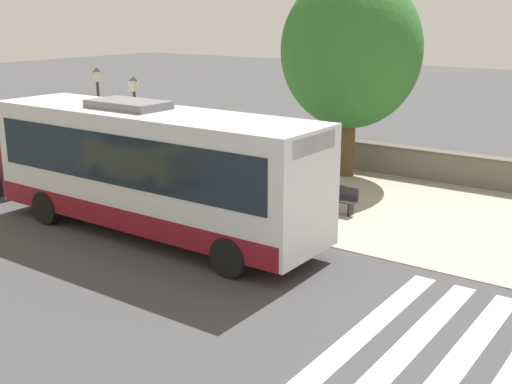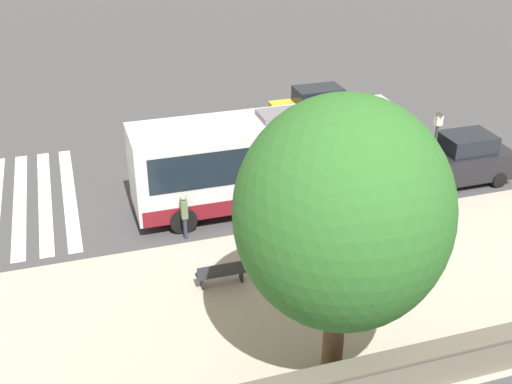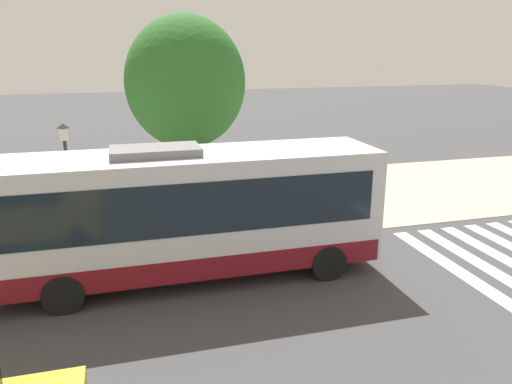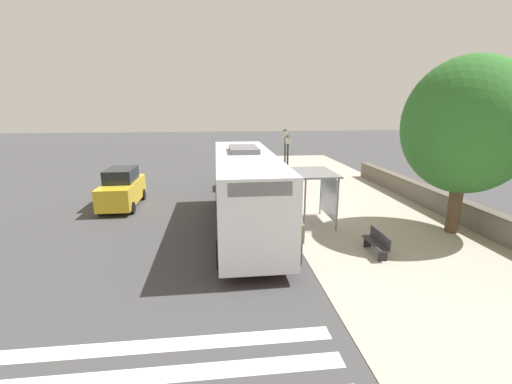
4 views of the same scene
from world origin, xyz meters
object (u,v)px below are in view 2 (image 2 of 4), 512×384
object	(u,v)px
parked_car_behind_bus	(463,160)
bench	(222,273)
bus_shelter	(321,192)
shade_tree	(342,214)
parked_car_far_lane	(316,110)
street_lamp_near	(377,163)
street_lamp_far	(433,157)
bus	(269,158)
pedestrian	(184,212)

from	to	relation	value
parked_car_behind_bus	bench	bearing A→B (deg)	109.87
bus_shelter	shade_tree	size ratio (longest dim) A/B	0.37
bus_shelter	bench	xyz separation A→B (m)	(-1.27, 3.84, -1.64)
bench	parked_car_far_lane	size ratio (longest dim) A/B	0.37
street_lamp_near	street_lamp_far	bearing A→B (deg)	-97.56
bus	pedestrian	xyz separation A→B (m)	(-1.59, 3.69, -0.90)
shade_tree	parked_car_behind_bus	size ratio (longest dim) A/B	1.93
street_lamp_far	shade_tree	bearing A→B (deg)	134.07
bus	shade_tree	size ratio (longest dim) A/B	1.37
bus	bench	size ratio (longest dim) A/B	6.40
pedestrian	parked_car_far_lane	size ratio (longest dim) A/B	0.40
bench	shade_tree	distance (m)	6.43
bench	parked_car_far_lane	xyz separation A→B (m)	(11.34, -7.78, 0.56)
pedestrian	street_lamp_far	distance (m)	9.19
bus_shelter	shade_tree	distance (m)	6.60
shade_tree	parked_car_far_lane	distance (m)	17.26
bus	shade_tree	world-z (taller)	shade_tree
bus	pedestrian	size ratio (longest dim) A/B	5.97
pedestrian	street_lamp_near	xyz separation A→B (m)	(-0.98, -6.89, 1.39)
bench	bus	bearing A→B (deg)	-33.54
bus	bus_shelter	xyz separation A→B (m)	(-3.51, -0.67, 0.18)
street_lamp_near	parked_car_far_lane	world-z (taller)	street_lamp_near
bus_shelter	parked_car_far_lane	distance (m)	10.86
pedestrian	shade_tree	xyz separation A→B (m)	(-7.64, -2.39, 3.70)
shade_tree	bench	bearing A→B (deg)	22.75
bus	parked_car_behind_bus	bearing A→B (deg)	-94.61
parked_car_behind_bus	bus_shelter	bearing A→B (deg)	110.64
parked_car_behind_bus	parked_car_far_lane	distance (m)	8.08
street_lamp_near	shade_tree	size ratio (longest dim) A/B	0.54
bus_shelter	parked_car_far_lane	bearing A→B (deg)	-21.34
bus_shelter	street_lamp_far	world-z (taller)	street_lamp_far
street_lamp_far	parked_car_far_lane	distance (m)	9.55
street_lamp_far	parked_car_far_lane	world-z (taller)	street_lamp_far
bus	street_lamp_far	distance (m)	6.04
pedestrian	street_lamp_far	world-z (taller)	street_lamp_far
bus_shelter	bench	size ratio (longest dim) A/B	1.71
street_lamp_near	parked_car_behind_bus	distance (m)	5.56
bus_shelter	street_lamp_far	distance (m)	4.69
shade_tree	parked_car_behind_bus	bearing A→B (deg)	-48.03
parked_car_behind_bus	bus	bearing A→B (deg)	85.39
bus	parked_car_far_lane	bearing A→B (deg)	-35.09
bench	street_lamp_near	bearing A→B (deg)	-70.84
shade_tree	parked_car_far_lane	size ratio (longest dim) A/B	1.74
bench	parked_car_behind_bus	xyz separation A→B (m)	(4.12, -11.40, 0.55)
pedestrian	bench	world-z (taller)	pedestrian
bench	shade_tree	world-z (taller)	shade_tree
bench	pedestrian	bearing A→B (deg)	9.26
bus	parked_car_far_lane	size ratio (longest dim) A/B	2.39
bus	bus_shelter	distance (m)	3.58
parked_car_behind_bus	shade_tree	bearing A→B (deg)	131.97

